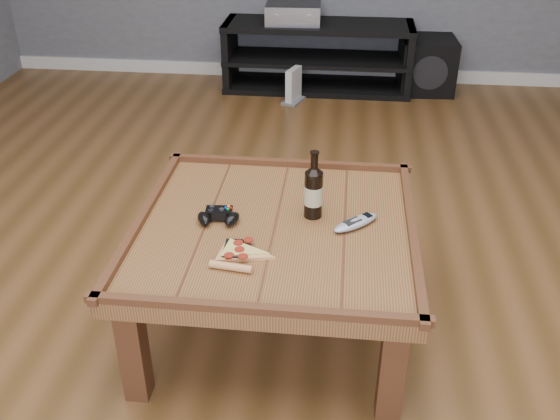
# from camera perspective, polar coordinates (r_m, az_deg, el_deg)

# --- Properties ---
(ground) EXTENTS (6.00, 6.00, 0.00)m
(ground) POSITION_cam_1_polar(r_m,az_deg,el_deg) (2.51, -0.42, -10.18)
(ground) COLOR #4E3216
(ground) RESTS_ON ground
(baseboard) EXTENTS (5.00, 0.02, 0.10)m
(baseboard) POSITION_cam_1_polar(r_m,az_deg,el_deg) (5.13, 3.55, 12.46)
(baseboard) COLOR silver
(baseboard) RESTS_ON ground
(coffee_table) EXTENTS (1.03, 1.03, 0.48)m
(coffee_table) POSITION_cam_1_polar(r_m,az_deg,el_deg) (2.27, -0.45, -2.68)
(coffee_table) COLOR #592D19
(coffee_table) RESTS_ON ground
(media_console) EXTENTS (1.40, 0.45, 0.50)m
(media_console) POSITION_cam_1_polar(r_m,az_deg,el_deg) (4.85, 3.46, 13.79)
(media_console) COLOR black
(media_console) RESTS_ON ground
(beer_bottle) EXTENTS (0.07, 0.07, 0.26)m
(beer_bottle) POSITION_cam_1_polar(r_m,az_deg,el_deg) (2.25, 3.08, 1.77)
(beer_bottle) COLOR black
(beer_bottle) RESTS_ON coffee_table
(game_controller) EXTENTS (0.17, 0.12, 0.05)m
(game_controller) POSITION_cam_1_polar(r_m,az_deg,el_deg) (2.26, -5.65, -0.57)
(game_controller) COLOR black
(game_controller) RESTS_ON coffee_table
(pizza_slice) EXTENTS (0.19, 0.27, 0.03)m
(pizza_slice) POSITION_cam_1_polar(r_m,az_deg,el_deg) (2.08, -3.83, -4.03)
(pizza_slice) COLOR tan
(pizza_slice) RESTS_ON coffee_table
(smartphone) EXTENTS (0.06, 0.11, 0.02)m
(smartphone) POSITION_cam_1_polar(r_m,az_deg,el_deg) (2.10, -4.34, -3.63)
(smartphone) COLOR black
(smartphone) RESTS_ON coffee_table
(remote_control) EXTENTS (0.19, 0.18, 0.03)m
(remote_control) POSITION_cam_1_polar(r_m,az_deg,el_deg) (2.24, 6.95, -1.14)
(remote_control) COLOR #9397A0
(remote_control) RESTS_ON coffee_table
(av_receiver) EXTENTS (0.41, 0.35, 0.14)m
(av_receiver) POSITION_cam_1_polar(r_m,az_deg,el_deg) (4.77, 1.23, 17.59)
(av_receiver) COLOR black
(av_receiver) RESTS_ON media_console
(subwoofer) EXTENTS (0.42, 0.42, 0.40)m
(subwoofer) POSITION_cam_1_polar(r_m,az_deg,el_deg) (4.94, 13.24, 12.80)
(subwoofer) COLOR black
(subwoofer) RESTS_ON ground
(game_console) EXTENTS (0.17, 0.22, 0.25)m
(game_console) POSITION_cam_1_polar(r_m,az_deg,el_deg) (4.60, 1.25, 11.19)
(game_console) COLOR slate
(game_console) RESTS_ON ground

